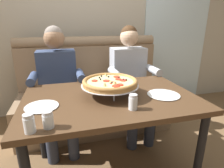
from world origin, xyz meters
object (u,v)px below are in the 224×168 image
object	(u,v)px
diner_right	(131,76)
dining_table	(111,106)
pizza	(110,82)
plate_near_left	(42,106)
patio_chair	(151,62)
diner_left	(58,81)
shaker_oregano	(29,125)
booth_bench	(93,96)
shaker_parmesan	(133,103)
plate_near_right	(164,94)
shaker_pepper_flakes	(48,121)

from	to	relation	value
diner_right	dining_table	bearing A→B (deg)	-122.70
dining_table	pizza	size ratio (longest dim) A/B	2.97
plate_near_left	patio_chair	xyz separation A→B (m)	(1.93, 2.20, -0.24)
plate_near_left	patio_chair	distance (m)	2.93
diner_right	diner_left	bearing A→B (deg)	180.00
dining_table	shaker_oregano	bearing A→B (deg)	-145.01
booth_bench	shaker_oregano	bearing A→B (deg)	-112.83
shaker_parmesan	patio_chair	world-z (taller)	patio_chair
diner_right	plate_near_left	distance (m)	1.16
dining_table	diner_left	xyz separation A→B (m)	(-0.41, 0.64, 0.05)
diner_right	plate_near_right	bearing A→B (deg)	-89.68
shaker_pepper_flakes	plate_near_right	size ratio (longest dim) A/B	0.38
dining_table	plate_near_left	bearing A→B (deg)	-172.30
shaker_pepper_flakes	plate_near_left	size ratio (longest dim) A/B	0.43
plate_near_left	dining_table	bearing A→B (deg)	7.70
diner_left	shaker_parmesan	xyz separation A→B (m)	(0.50, -0.90, 0.08)
dining_table	pizza	world-z (taller)	pizza
shaker_oregano	plate_near_right	bearing A→B (deg)	16.73
plate_near_right	dining_table	bearing A→B (deg)	167.58
plate_near_left	diner_right	bearing A→B (deg)	37.59
booth_bench	diner_right	world-z (taller)	diner_right
booth_bench	diner_left	bearing A→B (deg)	-147.06
booth_bench	shaker_pepper_flakes	distance (m)	1.40
pizza	shaker_parmesan	size ratio (longest dim) A/B	4.24
booth_bench	plate_near_left	distance (m)	1.16
plate_near_left	patio_chair	size ratio (longest dim) A/B	0.27
diner_left	shaker_pepper_flakes	bearing A→B (deg)	-92.17
shaker_oregano	plate_near_left	world-z (taller)	shaker_oregano
shaker_oregano	booth_bench	bearing A→B (deg)	67.17
diner_left	shaker_pepper_flakes	distance (m)	1.00
pizza	shaker_parmesan	world-z (taller)	pizza
diner_right	shaker_oregano	size ratio (longest dim) A/B	11.96
shaker_oregano	plate_near_left	distance (m)	0.31
dining_table	shaker_oregano	world-z (taller)	shaker_oregano
booth_bench	shaker_pepper_flakes	bearing A→B (deg)	-109.58
shaker_pepper_flakes	plate_near_left	bearing A→B (deg)	102.13
booth_bench	dining_table	xyz separation A→B (m)	(0.00, -0.91, 0.26)
shaker_parmesan	shaker_oregano	bearing A→B (deg)	-169.66
shaker_oregano	shaker_parmesan	bearing A→B (deg)	10.34
booth_bench	plate_near_left	size ratio (longest dim) A/B	7.96
shaker_parmesan	plate_near_right	world-z (taller)	shaker_parmesan
diner_right	shaker_pepper_flakes	size ratio (longest dim) A/B	12.83
diner_left	shaker_oregano	world-z (taller)	diner_left
diner_right	pizza	bearing A→B (deg)	-123.30
shaker_pepper_flakes	patio_chair	world-z (taller)	patio_chair
patio_chair	shaker_pepper_flakes	bearing A→B (deg)	-126.93
shaker_oregano	plate_near_right	distance (m)	1.00
diner_left	plate_near_left	distance (m)	0.72
diner_left	patio_chair	distance (m)	2.37
booth_bench	plate_near_left	world-z (taller)	booth_bench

